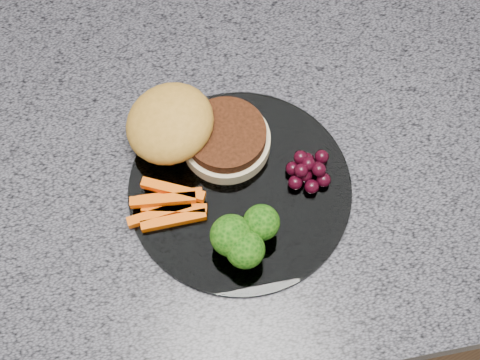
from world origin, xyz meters
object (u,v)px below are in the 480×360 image
object	(u,v)px
burger	(190,131)
grape_bunch	(309,170)
island_cabinet	(217,259)
plate	(240,188)

from	to	relation	value
burger	grape_bunch	distance (m)	0.15
island_cabinet	plate	distance (m)	0.48
island_cabinet	burger	world-z (taller)	burger
island_cabinet	plate	bearing A→B (deg)	-69.54
burger	plate	bearing A→B (deg)	-47.85
island_cabinet	plate	size ratio (longest dim) A/B	4.62
grape_bunch	island_cabinet	bearing A→B (deg)	145.47
plate	burger	world-z (taller)	burger
plate	grape_bunch	xyz separation A→B (m)	(0.08, 0.00, 0.02)
burger	island_cabinet	bearing A→B (deg)	25.75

